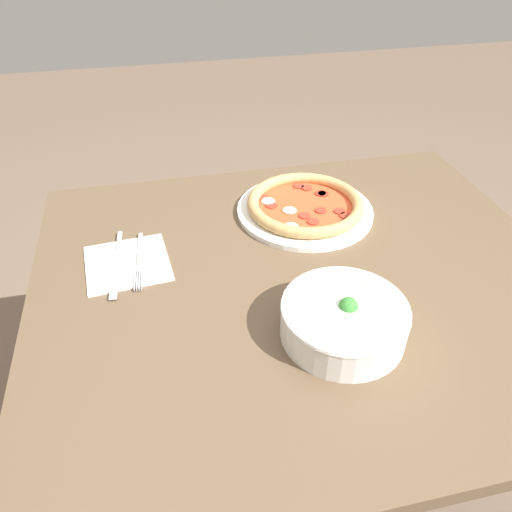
{
  "coord_description": "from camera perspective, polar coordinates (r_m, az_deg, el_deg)",
  "views": [
    {
      "loc": [
        0.25,
        0.7,
        1.35
      ],
      "look_at": [
        0.08,
        -0.06,
        0.75
      ],
      "focal_mm": 35.0,
      "sensor_mm": 36.0,
      "label": 1
    }
  ],
  "objects": [
    {
      "name": "knife",
      "position": [
        1.03,
        -15.59,
        -0.47
      ],
      "size": [
        0.03,
        0.22,
        0.01
      ],
      "rotation": [
        0.0,
        0.0,
        1.5
      ],
      "color": "silver",
      "rests_on": "napkin"
    },
    {
      "name": "ground_plane",
      "position": [
        1.54,
        3.84,
        -23.82
      ],
      "size": [
        8.0,
        8.0,
        0.0
      ],
      "primitive_type": "plane",
      "color": "brown"
    },
    {
      "name": "bowl",
      "position": [
        0.84,
        10.01,
        -7.03
      ],
      "size": [
        0.21,
        0.21,
        0.08
      ],
      "color": "white",
      "rests_on": "dining_table"
    },
    {
      "name": "fork",
      "position": [
        1.02,
        -13.17,
        -0.37
      ],
      "size": [
        0.02,
        0.18,
        0.0
      ],
      "rotation": [
        0.0,
        0.0,
        1.5
      ],
      "color": "silver",
      "rests_on": "napkin"
    },
    {
      "name": "napkin",
      "position": [
        1.02,
        -14.48,
        -0.8
      ],
      "size": [
        0.18,
        0.18,
        0.0
      ],
      "color": "white",
      "rests_on": "dining_table"
    },
    {
      "name": "pizza",
      "position": [
        1.14,
        5.62,
        5.68
      ],
      "size": [
        0.31,
        0.31,
        0.04
      ],
      "color": "white",
      "rests_on": "dining_table"
    },
    {
      "name": "dining_table",
      "position": [
        1.04,
        5.24,
        -7.1
      ],
      "size": [
        1.04,
        0.9,
        0.73
      ],
      "color": "brown",
      "rests_on": "ground_plane"
    }
  ]
}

